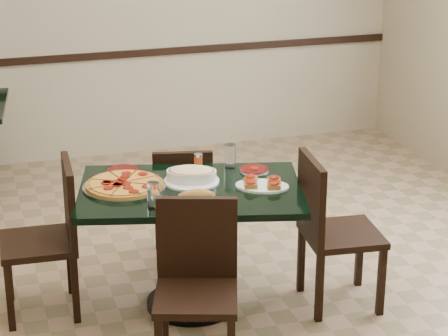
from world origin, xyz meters
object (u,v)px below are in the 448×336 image
object	(u,v)px
bread_basket	(197,198)
bruschetta_platter	(262,184)
chair_far	(182,200)
chair_left	(52,230)
main_table	(191,217)
lasagna_casserole	(191,175)
pepperoni_pizza	(124,185)
chair_near	(197,277)
chair_right	(328,224)

from	to	relation	value
bread_basket	bruschetta_platter	bearing A→B (deg)	24.21
chair_far	chair_left	bearing A→B (deg)	34.72
main_table	lasagna_casserole	bearing A→B (deg)	84.86
pepperoni_pizza	bread_basket	world-z (taller)	bread_basket
main_table	pepperoni_pizza	size ratio (longest dim) A/B	3.00
chair_near	bread_basket	world-z (taller)	chair_near
pepperoni_pizza	lasagna_casserole	xyz separation A→B (m)	(0.39, -0.03, 0.03)
main_table	chair_far	world-z (taller)	chair_far
chair_left	lasagna_casserole	bearing A→B (deg)	86.21
bruschetta_platter	pepperoni_pizza	bearing A→B (deg)	-169.89
chair_far	pepperoni_pizza	distance (m)	0.71
pepperoni_pizza	main_table	bearing A→B (deg)	-18.59
pepperoni_pizza	bread_basket	xyz separation A→B (m)	(0.33, -0.37, 0.02)
chair_right	bruschetta_platter	world-z (taller)	chair_right
pepperoni_pizza	lasagna_casserole	world-z (taller)	lasagna_casserole
chair_right	chair_left	bearing A→B (deg)	80.85
chair_right	lasagna_casserole	xyz separation A→B (m)	(-0.73, 0.31, 0.27)
chair_right	pepperoni_pizza	world-z (taller)	chair_right
chair_right	pepperoni_pizza	bearing A→B (deg)	78.75
bread_basket	bruschetta_platter	distance (m)	0.45
pepperoni_pizza	bread_basket	distance (m)	0.49
lasagna_casserole	bread_basket	xyz separation A→B (m)	(-0.06, -0.34, -0.01)
chair_near	chair_right	world-z (taller)	chair_right
chair_left	bruschetta_platter	world-z (taller)	chair_left
main_table	pepperoni_pizza	world-z (taller)	pepperoni_pizza
chair_far	chair_right	world-z (taller)	chair_right
pepperoni_pizza	bruschetta_platter	xyz separation A→B (m)	(0.75, -0.23, 0.01)
chair_near	bruschetta_platter	bearing A→B (deg)	60.52
main_table	bread_basket	world-z (taller)	bread_basket
main_table	pepperoni_pizza	xyz separation A→B (m)	(-0.36, 0.12, 0.20)
chair_far	lasagna_casserole	distance (m)	0.59
bread_basket	lasagna_casserole	bearing A→B (deg)	85.91
main_table	bruschetta_platter	distance (m)	0.46
chair_right	bruschetta_platter	bearing A→B (deg)	79.11
main_table	chair_near	xyz separation A→B (m)	(-0.13, -0.60, -0.07)
chair_right	chair_left	xyz separation A→B (m)	(-1.54, 0.41, -0.01)
pepperoni_pizza	bruschetta_platter	world-z (taller)	bruschetta_platter
main_table	chair_left	world-z (taller)	chair_left
chair_right	chair_left	distance (m)	1.59
chair_far	chair_near	distance (m)	1.18
chair_right	pepperoni_pizza	distance (m)	1.20
chair_right	chair_near	bearing A→B (deg)	118.38
pepperoni_pizza	lasagna_casserole	distance (m)	0.39
lasagna_casserole	bread_basket	bearing A→B (deg)	-81.26
chair_left	pepperoni_pizza	distance (m)	0.50
chair_far	chair_right	xyz separation A→B (m)	(0.67, -0.78, 0.08)
chair_left	pepperoni_pizza	bearing A→B (deg)	83.94
chair_far	bread_basket	size ratio (longest dim) A/B	3.70
lasagna_casserole	bruschetta_platter	xyz separation A→B (m)	(0.36, -0.20, -0.02)
chair_left	bread_basket	distance (m)	0.91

